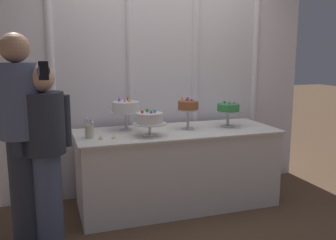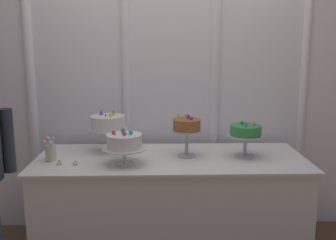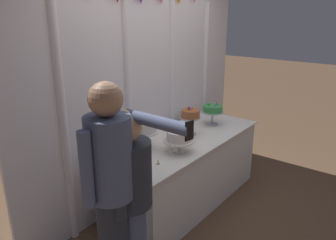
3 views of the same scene
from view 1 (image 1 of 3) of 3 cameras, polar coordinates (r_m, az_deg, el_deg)
name	(u,v)px [view 1 (image 1 of 3)]	position (r m, az deg, el deg)	size (l,w,h in m)	color
ground_plane	(180,208)	(3.93, 1.89, -13.29)	(24.00, 24.00, 0.00)	brown
draped_curtain	(161,61)	(4.18, -1.05, 9.01)	(3.53, 0.18, 2.73)	white
cake_table	(177,168)	(3.88, 1.41, -7.33)	(2.05, 0.80, 0.80)	white
cake_display_leftmost	(126,108)	(3.77, -6.48, 1.84)	(0.31, 0.31, 0.34)	silver
cake_display_midleft	(150,119)	(3.50, -2.84, 0.11)	(0.32, 0.32, 0.26)	silver
cake_display_midright	(188,107)	(3.80, 3.09, 2.01)	(0.23, 0.23, 0.34)	#B2B2B7
cake_display_rightmost	(228,109)	(3.97, 9.20, 1.67)	(0.28, 0.28, 0.28)	#B2B2B7
flower_vase	(89,130)	(3.50, -11.98, -1.49)	(0.08, 0.11, 0.19)	beige
tealight_far_left	(101,138)	(3.43, -10.31, -2.77)	(0.04, 0.04, 0.04)	beige
tealight_near_left	(114,138)	(3.43, -8.35, -2.71)	(0.04, 0.04, 0.04)	beige
guest_man_dark_suit	(44,148)	(3.17, -18.49, -4.16)	(0.48, 0.48, 1.50)	#4C5675
guest_man_pink_jacket	(20,131)	(3.13, -21.71, -1.59)	(0.48, 0.68, 1.73)	#282D38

